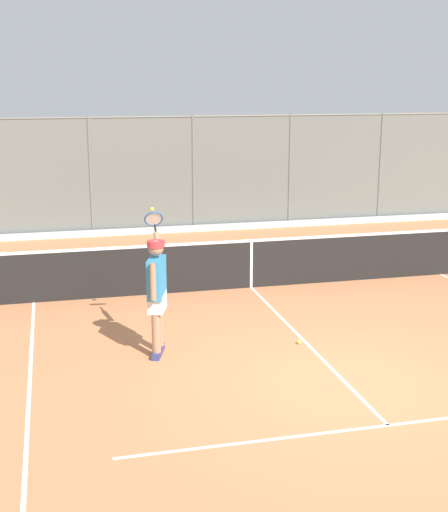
# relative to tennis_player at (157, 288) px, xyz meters

# --- Properties ---
(ground_plane) EXTENTS (60.00, 60.00, 0.00)m
(ground_plane) POSITION_rel_tennis_player_xyz_m (-2.28, 1.64, -1.02)
(ground_plane) COLOR #C67A4C
(court_line_markings) EXTENTS (8.26, 10.73, 0.01)m
(court_line_markings) POSITION_rel_tennis_player_xyz_m (-2.28, 3.13, -1.01)
(court_line_markings) COLOR white
(court_line_markings) RESTS_ON ground
(fence_backdrop) EXTENTS (19.14, 1.37, 3.05)m
(fence_backdrop) POSITION_rel_tennis_player_xyz_m (-2.28, -9.32, 0.33)
(fence_backdrop) COLOR slate
(fence_backdrop) RESTS_ON ground
(tennis_net) EXTENTS (10.62, 0.09, 1.07)m
(tennis_net) POSITION_rel_tennis_player_xyz_m (-2.28, -3.02, -0.52)
(tennis_net) COLOR #2D2D2D
(tennis_net) RESTS_ON ground
(tennis_player) EXTENTS (0.43, 1.43, 2.01)m
(tennis_player) POSITION_rel_tennis_player_xyz_m (0.00, 0.00, 0.00)
(tennis_player) COLOR navy
(tennis_player) RESTS_ON ground
(tennis_ball_near_net) EXTENTS (0.07, 0.07, 0.07)m
(tennis_ball_near_net) POSITION_rel_tennis_player_xyz_m (-2.16, 0.12, -0.98)
(tennis_ball_near_net) COLOR #D6E042
(tennis_ball_near_net) RESTS_ON ground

